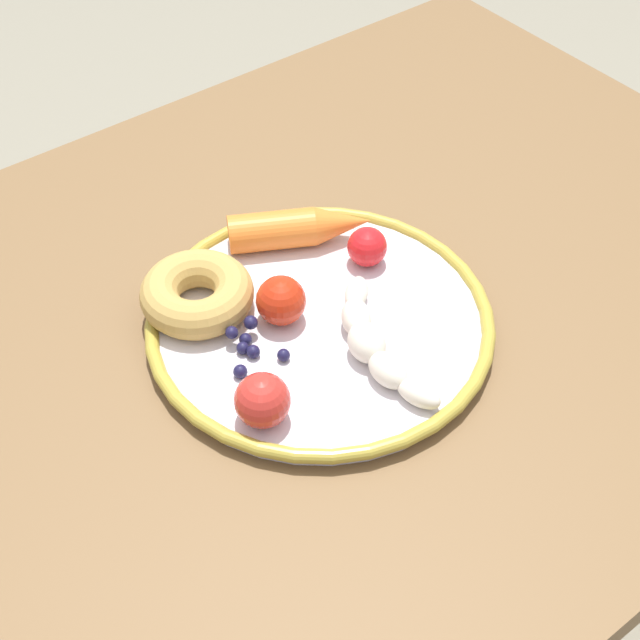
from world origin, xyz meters
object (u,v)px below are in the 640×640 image
at_px(blueberry_pile, 250,346).
at_px(tomato_far, 281,300).
at_px(tomato_near, 367,247).
at_px(tomato_mid, 262,400).
at_px(plate, 320,322).
at_px(banana, 374,342).
at_px(donut, 197,294).
at_px(carrot_orange, 300,228).
at_px(dining_table, 296,403).

distance_m(blueberry_pile, tomato_far, 0.05).
relative_size(tomato_near, tomato_mid, 0.82).
relative_size(plate, banana, 1.88).
bearing_deg(tomato_near, tomato_far, -173.93).
xyz_separation_m(banana, blueberry_pile, (-0.08, 0.06, -0.00)).
xyz_separation_m(tomato_near, tomato_far, (-0.10, -0.01, 0.00)).
bearing_deg(blueberry_pile, banana, -37.55).
distance_m(banana, tomato_mid, 0.11).
relative_size(donut, tomato_mid, 2.23).
relative_size(carrot_orange, tomato_near, 3.68).
height_order(tomato_near, tomato_mid, tomato_mid).
bearing_deg(dining_table, carrot_orange, 49.67).
relative_size(plate, tomato_mid, 6.81).
xyz_separation_m(banana, tomato_near, (0.07, 0.09, 0.01)).
xyz_separation_m(dining_table, tomato_far, (-0.01, 0.00, 0.14)).
height_order(tomato_near, tomato_far, tomato_far).
xyz_separation_m(plate, tomato_mid, (-0.10, -0.06, 0.02)).
bearing_deg(tomato_mid, tomato_near, 27.09).
bearing_deg(plate, tomato_near, 22.87).
distance_m(carrot_orange, tomato_near, 0.06).
bearing_deg(tomato_mid, plate, 30.22).
bearing_deg(blueberry_pile, tomato_mid, -116.12).
distance_m(plate, tomato_far, 0.04).
relative_size(dining_table, blueberry_pile, 20.26).
bearing_deg(donut, tomato_near, -15.59).
bearing_deg(tomato_far, donut, 132.66).
bearing_deg(blueberry_pile, dining_table, 16.19).
xyz_separation_m(dining_table, tomato_mid, (-0.09, -0.08, 0.14)).
bearing_deg(plate, tomato_mid, -149.78).
xyz_separation_m(blueberry_pile, tomato_near, (0.15, 0.03, 0.01)).
relative_size(dining_table, carrot_orange, 7.93).
bearing_deg(tomato_far, carrot_orange, 43.75).
height_order(banana, carrot_orange, carrot_orange).
bearing_deg(donut, banana, -56.99).
bearing_deg(blueberry_pile, donut, 94.49).
bearing_deg(carrot_orange, plate, -117.29).
bearing_deg(banana, tomato_far, 114.95).
bearing_deg(tomato_mid, banana, 0.55).
distance_m(donut, blueberry_pile, 0.07).
xyz_separation_m(donut, tomato_far, (0.05, -0.05, 0.00)).
bearing_deg(banana, tomato_mid, -179.45).
height_order(banana, donut, donut).
distance_m(dining_table, tomato_mid, 0.19).
height_order(plate, blueberry_pile, blueberry_pile).
xyz_separation_m(carrot_orange, tomato_near, (0.03, -0.06, 0.00)).
relative_size(dining_table, tomato_mid, 24.00).
distance_m(blueberry_pile, tomato_near, 0.15).
xyz_separation_m(tomato_near, tomato_mid, (-0.18, -0.09, 0.00)).
relative_size(carrot_orange, tomato_mid, 3.03).
bearing_deg(blueberry_pile, carrot_orange, 36.57).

